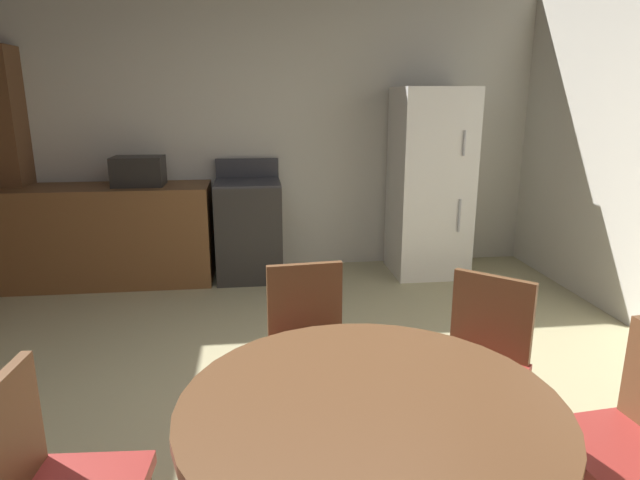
% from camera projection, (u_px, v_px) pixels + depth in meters
% --- Properties ---
extents(ground_plane, '(14.00, 14.00, 0.00)m').
position_uv_depth(ground_plane, '(281.00, 462.00, 2.54)').
color(ground_plane, tan).
extents(wall_back, '(5.69, 0.12, 2.70)m').
position_uv_depth(wall_back, '(261.00, 131.00, 5.24)').
color(wall_back, beige).
rests_on(wall_back, ground).
extents(kitchen_counter, '(2.05, 0.60, 0.90)m').
position_uv_depth(kitchen_counter, '(97.00, 235.00, 4.91)').
color(kitchen_counter, brown).
rests_on(kitchen_counter, ground).
extents(pantry_column, '(0.44, 0.36, 2.10)m').
position_uv_depth(pantry_column, '(2.00, 168.00, 4.83)').
color(pantry_column, brown).
rests_on(pantry_column, ground).
extents(oven_range, '(0.60, 0.60, 1.10)m').
position_uv_depth(oven_range, '(249.00, 229.00, 5.07)').
color(oven_range, '#2D2B28').
rests_on(oven_range, ground).
extents(refrigerator, '(0.68, 0.68, 1.76)m').
position_uv_depth(refrigerator, '(430.00, 183.00, 5.12)').
color(refrigerator, white).
rests_on(refrigerator, ground).
extents(microwave, '(0.44, 0.32, 0.26)m').
position_uv_depth(microwave, '(139.00, 171.00, 4.81)').
color(microwave, black).
rests_on(microwave, kitchen_counter).
extents(dining_table, '(1.20, 1.20, 0.76)m').
position_uv_depth(dining_table, '(370.00, 447.00, 1.69)').
color(dining_table, brown).
rests_on(dining_table, ground).
extents(chair_north, '(0.43, 0.43, 0.87)m').
position_uv_depth(chair_north, '(309.00, 342.00, 2.65)').
color(chair_north, brown).
rests_on(chair_north, ground).
extents(chair_northeast, '(0.57, 0.57, 0.87)m').
position_uv_depth(chair_northeast, '(480.00, 358.00, 2.49)').
color(chair_northeast, brown).
rests_on(chair_northeast, ground).
extents(chair_east, '(0.44, 0.44, 0.87)m').
position_uv_depth(chair_east, '(634.00, 435.00, 1.92)').
color(chair_east, brown).
rests_on(chair_east, ground).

